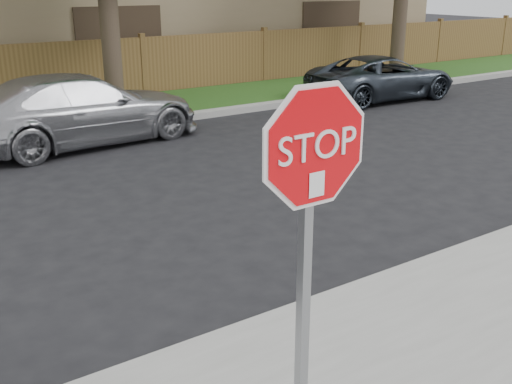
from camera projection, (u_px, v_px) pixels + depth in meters
ground at (250, 327)px, 5.54m from camera, size 90.00×90.00×0.00m
far_curb at (26, 138)px, 11.90m from camera, size 70.00×0.30×0.15m
grass_strip at (7, 123)px, 13.20m from camera, size 70.00×3.00×0.12m
stop_sign at (311, 199)px, 3.49m from camera, size 1.01×0.13×2.55m
sedan_right at (81, 109)px, 11.56m from camera, size 4.89×2.41×1.37m
sedan_far_right at (382, 77)px, 16.03m from camera, size 4.27×2.12×1.16m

